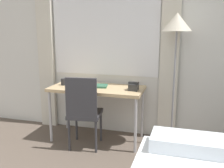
{
  "coord_description": "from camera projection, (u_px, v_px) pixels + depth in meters",
  "views": [
    {
      "loc": [
        0.73,
        -0.3,
        1.54
      ],
      "look_at": [
        -0.09,
        2.5,
        0.89
      ],
      "focal_mm": 42.0,
      "sensor_mm": 36.0,
      "label": 1
    }
  ],
  "objects": [
    {
      "name": "book",
      "position": [
        99.0,
        86.0,
        3.51
      ],
      "size": [
        0.24,
        0.23,
        0.02
      ],
      "rotation": [
        0.0,
        0.0,
        0.19
      ],
      "color": "#33664C",
      "rests_on": "desk"
    },
    {
      "name": "wall_back_with_window",
      "position": [
        130.0,
        40.0,
        3.6
      ],
      "size": [
        5.67,
        0.13,
        2.7
      ],
      "color": "silver",
      "rests_on": "ground_plane"
    },
    {
      "name": "mug",
      "position": [
        64.0,
        82.0,
        3.6
      ],
      "size": [
        0.07,
        0.07,
        0.09
      ],
      "color": "#262628",
      "rests_on": "desk"
    },
    {
      "name": "telephone",
      "position": [
        134.0,
        87.0,
        3.32
      ],
      "size": [
        0.13,
        0.14,
        0.11
      ],
      "color": "#2D2D2D",
      "rests_on": "desk"
    },
    {
      "name": "standing_lamp",
      "position": [
        177.0,
        33.0,
        3.14
      ],
      "size": [
        0.35,
        0.35,
        1.69
      ],
      "color": "#4C4C51",
      "rests_on": "ground_plane"
    },
    {
      "name": "desk",
      "position": [
        97.0,
        92.0,
        3.5
      ],
      "size": [
        1.24,
        0.57,
        0.74
      ],
      "color": "tan",
      "rests_on": "ground_plane"
    },
    {
      "name": "desk_chair",
      "position": [
        84.0,
        109.0,
        3.26
      ],
      "size": [
        0.45,
        0.45,
        0.94
      ],
      "rotation": [
        0.0,
        0.0,
        0.15
      ],
      "color": "#333338",
      "rests_on": "ground_plane"
    }
  ]
}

